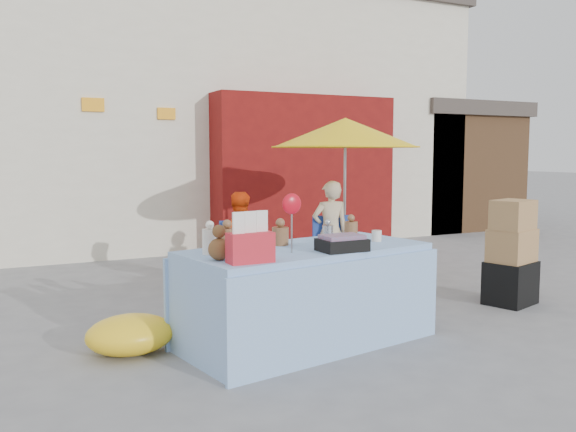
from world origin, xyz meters
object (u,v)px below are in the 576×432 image
chair_left (243,273)px  vendor_orange (238,243)px  market_table (305,294)px  vendor_beige (330,232)px  chair_right (336,264)px  box_stack (511,256)px  umbrella (345,133)px

chair_left → vendor_orange: vendor_orange is taller
market_table → chair_left: 1.92m
market_table → vendor_beige: bearing=44.8°
market_table → chair_right: 2.39m
box_stack → vendor_orange: bearing=143.3°
market_table → umbrella: umbrella is taller
market_table → box_stack: 2.65m
chair_left → box_stack: (2.45, -1.69, 0.27)m
chair_left → umbrella: bearing=22.2°
chair_left → umbrella: (1.55, 0.28, 1.64)m
market_table → umbrella: (1.74, 2.19, 1.46)m
chair_right → vendor_orange: (-1.25, 0.13, 0.34)m
market_table → vendor_beige: 2.50m
chair_left → chair_right: bearing=11.8°
chair_left → vendor_orange: 0.37m
vendor_orange → vendor_beige: 1.25m
market_table → vendor_beige: (1.44, 2.04, 0.22)m
vendor_beige → vendor_orange: bearing=11.8°
market_table → vendor_beige: market_table is taller
market_table → vendor_orange: (0.19, 2.04, 0.16)m
chair_right → vendor_beige: (-0.00, 0.13, 0.39)m
chair_right → box_stack: 2.09m
chair_left → box_stack: 2.99m
market_table → chair_left: bearing=74.2°
vendor_orange → chair_right: bearing=-174.3°
vendor_beige → chair_left: bearing=18.0°
vendor_beige → umbrella: bearing=-141.6°
chair_left → vendor_orange: (-0.00, 0.13, 0.34)m
vendor_orange → vendor_beige: (1.25, 0.00, 0.05)m
umbrella → box_stack: 2.57m
umbrella → vendor_orange: bearing=-174.5°
chair_right → umbrella: 1.69m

